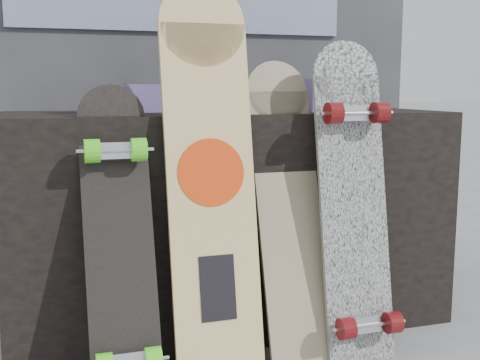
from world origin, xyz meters
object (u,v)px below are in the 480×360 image
object	(u,v)px
longboard_celtic	(288,200)
longboard_cascadia	(354,196)
vendor_table	(228,218)
longboard_geisha	(210,167)
skateboard_dark	(119,234)

from	to	relation	value
longboard_celtic	longboard_cascadia	distance (m)	0.22
vendor_table	longboard_celtic	bearing A→B (deg)	-70.58
vendor_table	longboard_geisha	world-z (taller)	longboard_geisha
vendor_table	skateboard_dark	world-z (taller)	skateboard_dark
skateboard_dark	longboard_geisha	bearing A→B (deg)	5.74
vendor_table	skateboard_dark	size ratio (longest dim) A/B	1.77
vendor_table	longboard_celtic	xyz separation A→B (m)	(0.11, -0.32, 0.12)
longboard_celtic	vendor_table	bearing A→B (deg)	109.42
longboard_celtic	skateboard_dark	bearing A→B (deg)	-172.99
longboard_geisha	vendor_table	bearing A→B (deg)	65.63
longboard_cascadia	vendor_table	bearing A→B (deg)	127.07
longboard_geisha	skateboard_dark	xyz separation A→B (m)	(-0.29, -0.03, -0.18)
vendor_table	longboard_geisha	distance (m)	0.47
skateboard_dark	vendor_table	bearing A→B (deg)	40.92
longboard_celtic	longboard_cascadia	size ratio (longest dim) A/B	0.94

